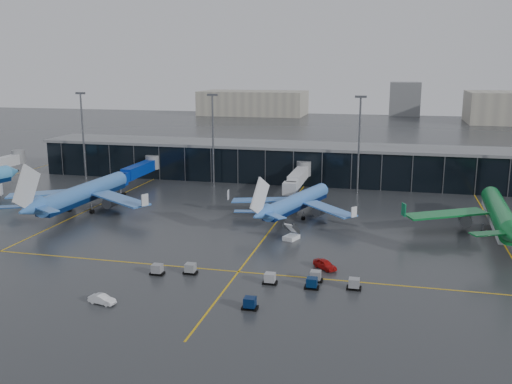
% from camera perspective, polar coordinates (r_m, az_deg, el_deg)
% --- Properties ---
extents(ground, '(600.00, 600.00, 0.00)m').
position_cam_1_polar(ground, '(110.74, -4.72, -4.87)').
color(ground, '#282B2D').
rests_on(ground, ground).
extents(terminal_pier, '(142.00, 17.00, 10.70)m').
position_cam_1_polar(terminal_pier, '(167.93, 1.87, 3.07)').
color(terminal_pier, black).
rests_on(terminal_pier, ground).
extents(jet_bridges, '(94.00, 27.50, 7.20)m').
position_cam_1_polar(jet_bridges, '(161.30, -11.82, 2.10)').
color(jet_bridges, '#595B60').
rests_on(jet_bridges, ground).
extents(flood_masts, '(203.00, 0.50, 25.50)m').
position_cam_1_polar(flood_masts, '(154.10, 2.81, 5.36)').
color(flood_masts, '#595B60').
rests_on(flood_masts, ground).
extents(distant_hangars, '(260.00, 71.00, 22.00)m').
position_cam_1_polar(distant_hangars, '(371.44, 16.25, 8.32)').
color(distant_hangars, '#B2AD99').
rests_on(distant_hangars, ground).
extents(taxi_lines, '(220.00, 120.00, 0.02)m').
position_cam_1_polar(taxi_lines, '(118.02, 1.52, -3.72)').
color(taxi_lines, gold).
rests_on(taxi_lines, ground).
extents(airliner_arkefly, '(40.47, 45.54, 13.43)m').
position_cam_1_polar(airliner_arkefly, '(137.36, -16.82, 0.95)').
color(airliner_arkefly, '#3B72C1').
rests_on(airliner_arkefly, ground).
extents(airliner_klm_near, '(41.14, 44.06, 11.15)m').
position_cam_1_polar(airliner_klm_near, '(126.55, 4.13, -0.03)').
color(airliner_klm_near, '#427EDA').
rests_on(airliner_klm_near, ground).
extents(airliner_aer_lingus, '(40.40, 45.50, 13.46)m').
position_cam_1_polar(airliner_aer_lingus, '(123.25, 23.24, -0.83)').
color(airliner_aer_lingus, '#0D732F').
rests_on(airliner_aer_lingus, ground).
extents(baggage_carts, '(33.62, 14.00, 1.70)m').
position_cam_1_polar(baggage_carts, '(88.66, 0.68, -8.84)').
color(baggage_carts, black).
rests_on(baggage_carts, ground).
extents(mobile_airstair, '(3.18, 3.77, 3.45)m').
position_cam_1_polar(mobile_airstair, '(111.13, 3.55, -4.38)').
color(mobile_airstair, white).
rests_on(mobile_airstair, ground).
extents(service_van_red, '(4.64, 4.56, 1.58)m').
position_cam_1_polar(service_van_red, '(96.06, 6.90, -7.19)').
color(service_van_red, '#B10F0D').
rests_on(service_van_red, ground).
extents(service_van_white, '(4.28, 2.15, 1.35)m').
position_cam_1_polar(service_van_white, '(85.05, -15.14, -10.32)').
color(service_van_white, white).
rests_on(service_van_white, ground).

